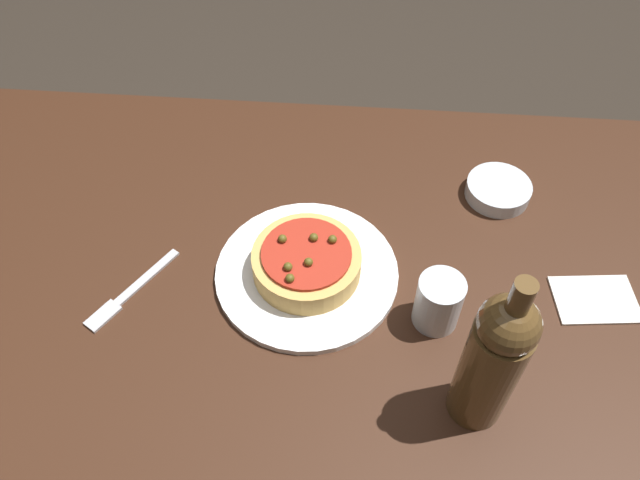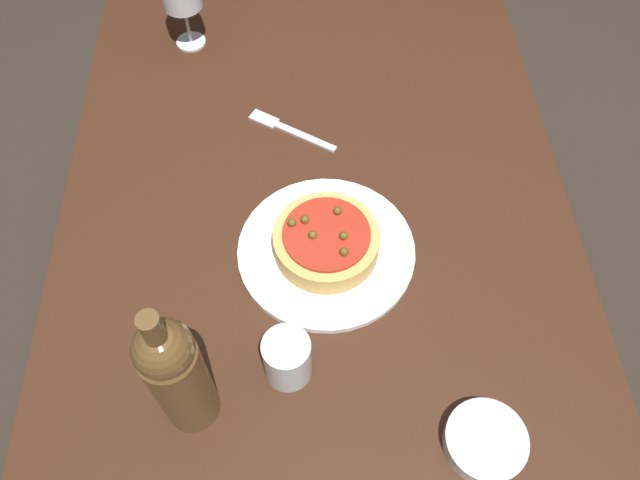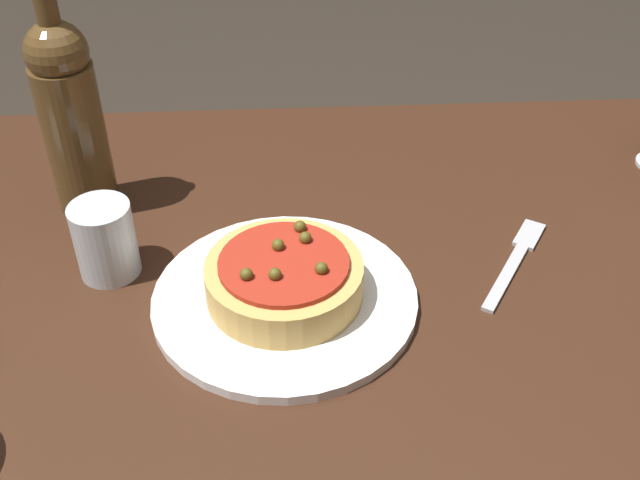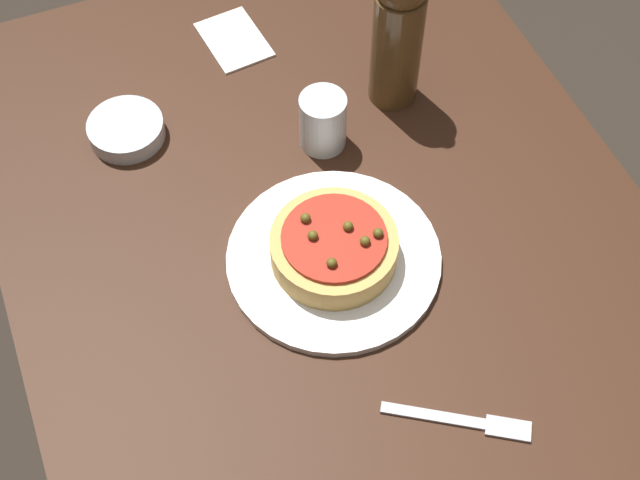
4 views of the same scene
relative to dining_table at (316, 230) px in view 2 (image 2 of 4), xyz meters
name	(u,v)px [view 2 (image 2 of 4)]	position (x,y,z in m)	size (l,w,h in m)	color
ground_plane	(317,362)	(0.00, 0.00, -0.66)	(14.00, 14.00, 0.00)	#2D261E
dining_table	(316,230)	(0.00, 0.00, 0.00)	(1.48, 0.89, 0.74)	#381E11
dinner_plate	(326,251)	(-0.10, -0.01, 0.09)	(0.29, 0.29, 0.01)	white
pizza	(326,241)	(-0.10, -0.01, 0.12)	(0.17, 0.17, 0.06)	tan
wine_bottle	(176,374)	(-0.35, 0.19, 0.22)	(0.08, 0.08, 0.29)	brown
water_cup	(287,358)	(-0.30, 0.05, 0.13)	(0.07, 0.07, 0.09)	silver
side_bowl	(485,441)	(-0.42, -0.21, 0.10)	(0.11, 0.11, 0.03)	silver
fork	(287,129)	(0.17, 0.05, 0.09)	(0.12, 0.17, 0.00)	#B7B7BC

